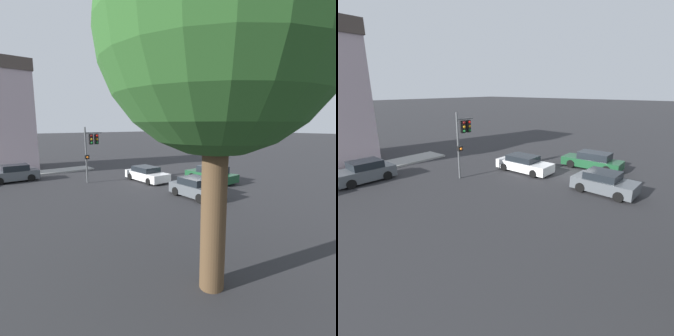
{
  "view_description": "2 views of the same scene",
  "coord_description": "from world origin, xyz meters",
  "views": [
    {
      "loc": [
        -15.72,
        15.3,
        5.05
      ],
      "look_at": [
        0.29,
        2.14,
        1.61
      ],
      "focal_mm": 28.0,
      "sensor_mm": 36.0,
      "label": 1
    },
    {
      "loc": [
        -8.48,
        18.44,
        6.43
      ],
      "look_at": [
        2.92,
        4.94,
        1.06
      ],
      "focal_mm": 28.0,
      "sensor_mm": 36.0,
      "label": 2
    }
  ],
  "objects": [
    {
      "name": "parked_car_0",
      "position": [
        10.87,
        11.33,
        0.71
      ],
      "size": [
        2.06,
        3.98,
        1.5
      ],
      "rotation": [
        0.0,
        0.0,
        1.56
      ],
      "color": "#4C5156",
      "rests_on": "ground_plane"
    },
    {
      "name": "traffic_signal",
      "position": [
        6.07,
        6.04,
        3.31
      ],
      "size": [
        0.54,
        1.65,
        4.85
      ],
      "rotation": [
        0.0,
        0.0,
        3.1
      ],
      "color": "#515456",
      "rests_on": "ground_plane"
    },
    {
      "name": "crossing_car_0",
      "position": [
        -3.12,
        2.34,
        0.66
      ],
      "size": [
        3.92,
        2.09,
        1.38
      ],
      "rotation": [
        0.0,
        0.0,
        3.13
      ],
      "color": "#4C5156",
      "rests_on": "ground_plane"
    },
    {
      "name": "crossing_car_1",
      "position": [
        3.48,
        2.02,
        0.63
      ],
      "size": [
        4.59,
        1.98,
        1.31
      ],
      "rotation": [
        0.0,
        0.0,
        3.16
      ],
      "color": "silver",
      "rests_on": "ground_plane"
    },
    {
      "name": "crossing_car_2",
      "position": [
        -0.42,
        -2.28,
        0.68
      ],
      "size": [
        4.85,
        2.04,
        1.42
      ],
      "rotation": [
        0.0,
        0.0,
        0.04
      ],
      "color": "#194728",
      "rests_on": "ground_plane"
    },
    {
      "name": "street_tree",
      "position": [
        -10.77,
        9.45,
        7.42
      ],
      "size": [
        6.67,
        6.67,
        10.8
      ],
      "color": "#4C3823",
      "rests_on": "ground_plane"
    },
    {
      "name": "ground_plane",
      "position": [
        0.0,
        0.0,
        0.0
      ],
      "size": [
        300.0,
        300.0,
        0.0
      ],
      "primitive_type": "plane",
      "color": "#28282B"
    }
  ]
}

